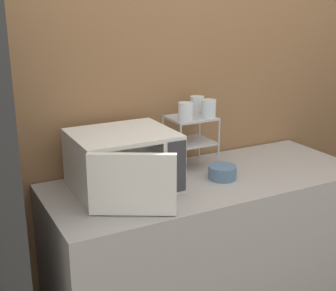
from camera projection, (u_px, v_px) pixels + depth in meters
wall_back at (174, 94)px, 2.67m from camera, size 8.00×0.06×2.60m
counter at (206, 255)px, 2.60m from camera, size 1.71×0.68×0.91m
microwave at (123, 162)px, 2.27m from camera, size 0.50×0.62×0.29m
dish_rack at (191, 131)px, 2.56m from camera, size 0.25×0.21×0.29m
glass_front_left at (185, 112)px, 2.44m from camera, size 0.08×0.08×0.10m
glass_back_right at (197, 105)px, 2.60m from camera, size 0.08×0.08×0.10m
glass_front_right at (209, 109)px, 2.52m from camera, size 0.08×0.08×0.10m
bowl at (222, 172)px, 2.44m from camera, size 0.15×0.15×0.07m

